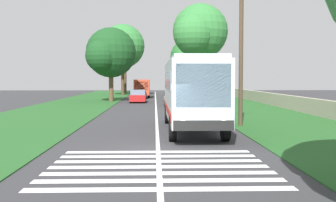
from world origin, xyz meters
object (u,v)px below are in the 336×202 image
object	(u,v)px
roadside_tree_left_0	(121,47)
roadside_tree_right_0	(191,59)
roadside_tree_left_1	(110,54)
coach_bus	(191,90)
utility_pole	(241,46)
roadside_tree_right_1	(199,33)
trailing_car_1	(138,96)
trailing_car_0	(173,99)
trailing_minibus_0	(142,87)
roadside_tree_left_2	(124,53)

from	to	relation	value
roadside_tree_left_0	roadside_tree_right_0	bearing A→B (deg)	-84.23
roadside_tree_left_1	coach_bus	bearing A→B (deg)	-165.73
coach_bus	utility_pole	xyz separation A→B (m)	(1.78, -2.95, 2.43)
roadside_tree_right_1	roadside_tree_left_0	bearing A→B (deg)	27.06
roadside_tree_left_0	trailing_car_1	bearing A→B (deg)	-170.49
utility_pole	trailing_car_0	bearing A→B (deg)	9.60
coach_bus	roadside_tree_left_1	size ratio (longest dim) A/B	1.30
roadside_tree_left_1	utility_pole	xyz separation A→B (m)	(-26.33, -10.10, -0.96)
roadside_tree_left_0	roadside_tree_right_1	xyz separation A→B (m)	(-20.15, -10.29, 0.20)
roadside_tree_right_0	coach_bus	bearing A→B (deg)	175.28
trailing_minibus_0	utility_pole	distance (m)	36.76
coach_bus	roadside_tree_left_0	xyz separation A→B (m)	(46.57, 7.24, 5.47)
utility_pole	roadside_tree_right_1	bearing A→B (deg)	-0.24
coach_bus	roadside_tree_left_2	bearing A→B (deg)	7.42
roadside_tree_right_0	roadside_tree_right_1	bearing A→B (deg)	177.63
trailing_minibus_0	roadside_tree_left_1	distance (m)	11.05
coach_bus	roadside_tree_right_0	world-z (taller)	roadside_tree_right_0
roadside_tree_left_2	utility_pole	world-z (taller)	roadside_tree_left_2
roadside_tree_left_2	roadside_tree_right_0	size ratio (longest dim) A/B	1.02
trailing_minibus_0	roadside_tree_left_1	size ratio (longest dim) A/B	0.70
trailing_minibus_0	roadside_tree_left_1	world-z (taller)	roadside_tree_left_1
trailing_car_0	roadside_tree_right_0	xyz separation A→B (m)	(27.90, -4.03, 5.17)
roadside_tree_left_1	roadside_tree_right_0	xyz separation A→B (m)	(19.59, -11.09, 0.29)
trailing_car_0	roadside_tree_left_2	bearing A→B (deg)	11.12
trailing_minibus_0	roadside_tree_right_0	distance (m)	13.19
roadside_tree_left_0	utility_pole	world-z (taller)	roadside_tree_left_0
coach_bus	trailing_car_1	bearing A→B (deg)	8.29
coach_bus	roadside_tree_left_1	bearing A→B (deg)	14.27
trailing_car_0	roadside_tree_left_2	size ratio (longest dim) A/B	0.45
trailing_car_0	coach_bus	bearing A→B (deg)	-179.73
trailing_minibus_0	roadside_tree_left_1	bearing A→B (deg)	160.26
trailing_car_0	utility_pole	distance (m)	18.69
trailing_car_1	trailing_minibus_0	size ratio (longest dim) A/B	0.72
roadside_tree_left_2	utility_pole	distance (m)	56.50
trailing_car_1	roadside_tree_left_0	distance (m)	21.95
trailing_minibus_0	roadside_tree_left_2	distance (m)	20.61
trailing_car_1	roadside_tree_right_1	xyz separation A→B (m)	(0.38, -6.85, 7.15)
utility_pole	trailing_minibus_0	bearing A→B (deg)	10.41
coach_bus	roadside_tree_left_1	world-z (taller)	roadside_tree_left_1
trailing_car_1	roadside_tree_right_0	world-z (taller)	roadside_tree_right_0
roadside_tree_right_0	trailing_car_1	bearing A→B (deg)	160.35
trailing_car_0	trailing_car_1	distance (m)	7.26
roadside_tree_left_2	roadside_tree_right_1	size ratio (longest dim) A/B	0.87
roadside_tree_right_1	roadside_tree_left_1	bearing A→B (deg)	80.60
roadside_tree_left_0	roadside_tree_left_2	size ratio (longest dim) A/B	1.17
trailing_car_1	utility_pole	distance (m)	25.48
roadside_tree_right_0	roadside_tree_right_1	size ratio (longest dim) A/B	0.85
coach_bus	trailing_car_1	world-z (taller)	coach_bus
trailing_car_0	roadside_tree_right_0	distance (m)	28.66
roadside_tree_left_0	roadside_tree_right_0	world-z (taller)	roadside_tree_left_0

